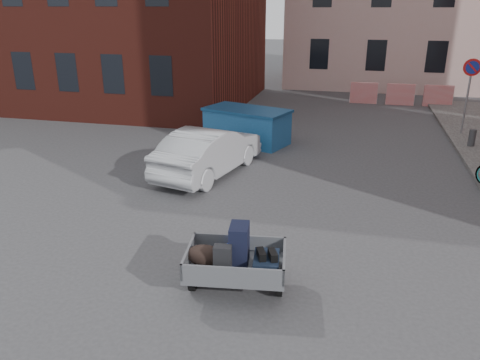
# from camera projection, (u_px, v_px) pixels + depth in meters

# --- Properties ---
(ground) EXTENTS (120.00, 120.00, 0.00)m
(ground) POSITION_uv_depth(u_px,v_px,m) (237.00, 233.00, 9.83)
(ground) COLOR #38383A
(ground) RESTS_ON ground
(far_building) EXTENTS (6.00, 6.00, 8.00)m
(far_building) POSITION_uv_depth(u_px,v_px,m) (41.00, 13.00, 32.98)
(far_building) COLOR maroon
(far_building) RESTS_ON ground
(no_parking_sign) EXTENTS (0.60, 0.09, 2.65)m
(no_parking_sign) POSITION_uv_depth(u_px,v_px,m) (470.00, 81.00, 16.37)
(no_parking_sign) COLOR gray
(no_parking_sign) RESTS_ON sidewalk
(barriers) EXTENTS (4.70, 0.18, 1.00)m
(barriers) POSITION_uv_depth(u_px,v_px,m) (400.00, 94.00, 22.32)
(barriers) COLOR red
(barriers) RESTS_ON ground
(trailer) EXTENTS (1.74, 1.90, 1.20)m
(trailer) POSITION_uv_depth(u_px,v_px,m) (235.00, 260.00, 7.59)
(trailer) COLOR black
(trailer) RESTS_ON ground
(dumpster) EXTENTS (3.16, 2.30, 1.19)m
(dumpster) POSITION_uv_depth(u_px,v_px,m) (247.00, 126.00, 16.09)
(dumpster) COLOR #205E9C
(dumpster) RESTS_ON ground
(silver_car) EXTENTS (2.26, 4.24, 1.33)m
(silver_car) POSITION_uv_depth(u_px,v_px,m) (209.00, 151.00, 13.08)
(silver_car) COLOR #A6A9AE
(silver_car) RESTS_ON ground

